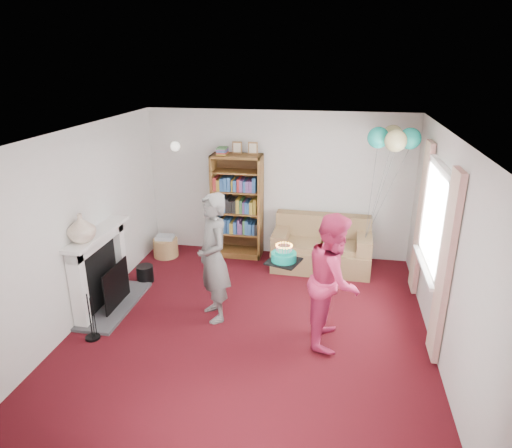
% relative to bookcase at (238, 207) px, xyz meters
% --- Properties ---
extents(ground, '(5.00, 5.00, 0.00)m').
position_rel_bookcase_xyz_m(ground, '(0.67, -2.30, -0.88)').
color(ground, black).
rests_on(ground, ground).
extents(wall_back, '(4.50, 0.02, 2.50)m').
position_rel_bookcase_xyz_m(wall_back, '(0.67, 0.21, 0.37)').
color(wall_back, silver).
rests_on(wall_back, ground).
extents(wall_left, '(0.02, 5.00, 2.50)m').
position_rel_bookcase_xyz_m(wall_left, '(-1.59, -2.30, 0.37)').
color(wall_left, silver).
rests_on(wall_left, ground).
extents(wall_right, '(0.02, 5.00, 2.50)m').
position_rel_bookcase_xyz_m(wall_right, '(2.93, -2.30, 0.37)').
color(wall_right, silver).
rests_on(wall_right, ground).
extents(ceiling, '(4.50, 5.00, 0.01)m').
position_rel_bookcase_xyz_m(ceiling, '(0.67, -2.30, 1.62)').
color(ceiling, white).
rests_on(ceiling, wall_back).
extents(fireplace, '(0.55, 1.80, 1.12)m').
position_rel_bookcase_xyz_m(fireplace, '(-1.42, -2.11, -0.37)').
color(fireplace, '#3F3F42').
rests_on(fireplace, ground).
extents(window_bay, '(0.14, 2.02, 2.20)m').
position_rel_bookcase_xyz_m(window_bay, '(2.87, -1.70, 0.32)').
color(window_bay, white).
rests_on(window_bay, ground).
extents(wall_sconce, '(0.16, 0.23, 0.16)m').
position_rel_bookcase_xyz_m(wall_sconce, '(-1.08, 0.06, 1.00)').
color(wall_sconce, gold).
rests_on(wall_sconce, ground).
extents(bookcase, '(0.85, 0.42, 2.00)m').
position_rel_bookcase_xyz_m(bookcase, '(0.00, 0.00, 0.00)').
color(bookcase, '#472B14').
rests_on(bookcase, ground).
extents(sofa, '(1.58, 0.84, 0.84)m').
position_rel_bookcase_xyz_m(sofa, '(1.48, -0.23, -0.56)').
color(sofa, brown).
rests_on(sofa, ground).
extents(wicker_basket, '(0.43, 0.43, 0.38)m').
position_rel_bookcase_xyz_m(wicker_basket, '(-1.23, -0.32, -0.71)').
color(wicker_basket, '#987947').
rests_on(wicker_basket, ground).
extents(person_striped, '(0.69, 0.76, 1.73)m').
position_rel_bookcase_xyz_m(person_striped, '(0.14, -2.10, -0.02)').
color(person_striped, black).
rests_on(person_striped, ground).
extents(person_magenta, '(0.66, 0.83, 1.65)m').
position_rel_bookcase_xyz_m(person_magenta, '(1.68, -2.35, -0.06)').
color(person_magenta, '#B7244F').
rests_on(person_magenta, ground).
extents(birthday_cake, '(0.36, 0.36, 0.22)m').
position_rel_bookcase_xyz_m(birthday_cake, '(1.09, -2.41, 0.21)').
color(birthday_cake, black).
rests_on(birthday_cake, ground).
extents(balloons, '(0.75, 0.75, 1.73)m').
position_rel_bookcase_xyz_m(balloons, '(2.42, -0.52, 1.34)').
color(balloons, '#3F3F3F').
rests_on(balloons, ground).
extents(mantel_vase, '(0.45, 0.45, 0.36)m').
position_rel_bookcase_xyz_m(mantel_vase, '(-1.45, -2.45, 0.42)').
color(mantel_vase, beige).
rests_on(mantel_vase, fireplace).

